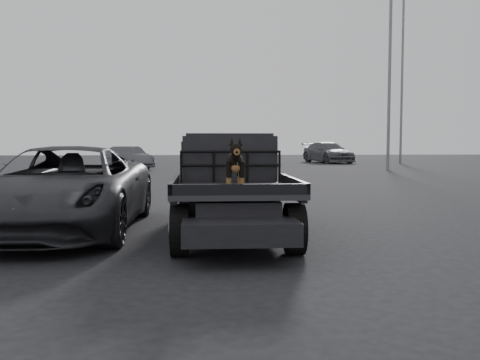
{
  "coord_description": "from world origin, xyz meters",
  "views": [
    {
      "loc": [
        -0.63,
        -7.86,
        1.64
      ],
      "look_at": [
        -0.12,
        -0.62,
        1.12
      ],
      "focal_mm": 40.0,
      "sensor_mm": 36.0,
      "label": 1
    }
  ],
  "objects": [
    {
      "name": "floodlight_mid",
      "position": [
        10.1,
        22.45,
        6.63
      ],
      "size": [
        1.08,
        0.28,
        12.08
      ],
      "color": "slate",
      "rests_on": "ground"
    },
    {
      "name": "distant_car_b",
      "position": [
        9.28,
        33.89,
        0.82
      ],
      "size": [
        3.69,
        6.02,
        1.63
      ],
      "primitive_type": "imported",
      "rotation": [
        0.0,
        0.0,
        0.27
      ],
      "color": "#4E4E53",
      "rests_on": "ground"
    },
    {
      "name": "ute_cab",
      "position": [
        -0.13,
        2.41,
        1.36
      ],
      "size": [
        1.72,
        1.3,
        0.88
      ],
      "primitive_type": null,
      "color": "black",
      "rests_on": "flatbed_ute"
    },
    {
      "name": "floodlight_far",
      "position": [
        14.25,
        31.45,
        8.27
      ],
      "size": [
        1.08,
        0.28,
        15.34
      ],
      "color": "slate",
      "rests_on": "ground"
    },
    {
      "name": "dog",
      "position": [
        -0.18,
        -0.35,
        1.29
      ],
      "size": [
        0.32,
        0.6,
        0.74
      ],
      "primitive_type": null,
      "color": "black",
      "rests_on": "flatbed_ute"
    },
    {
      "name": "headache_rack",
      "position": [
        -0.13,
        1.66,
        1.2
      ],
      "size": [
        1.8,
        0.08,
        0.55
      ],
      "primitive_type": null,
      "color": "black",
      "rests_on": "flatbed_ute"
    },
    {
      "name": "parked_suv",
      "position": [
        -3.13,
        2.04,
        0.78
      ],
      "size": [
        2.66,
        5.67,
        1.57
      ],
      "primitive_type": "imported",
      "rotation": [
        0.0,
        0.0,
        -0.01
      ],
      "color": "#2B2B30",
      "rests_on": "ground"
    },
    {
      "name": "flatbed_ute",
      "position": [
        -0.13,
        1.46,
        0.46
      ],
      "size": [
        2.0,
        5.4,
        0.92
      ],
      "primitive_type": null,
      "color": "black",
      "rests_on": "ground"
    },
    {
      "name": "ground",
      "position": [
        0.0,
        0.0,
        0.0
      ],
      "size": [
        120.0,
        120.0,
        0.0
      ],
      "primitive_type": "plane",
      "color": "black",
      "rests_on": "ground"
    },
    {
      "name": "distant_car_a",
      "position": [
        -5.07,
        24.62,
        0.69
      ],
      "size": [
        3.45,
        4.31,
        1.37
      ],
      "primitive_type": "imported",
      "rotation": [
        0.0,
        0.0,
        0.56
      ],
      "color": "#47474D",
      "rests_on": "ground"
    }
  ]
}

